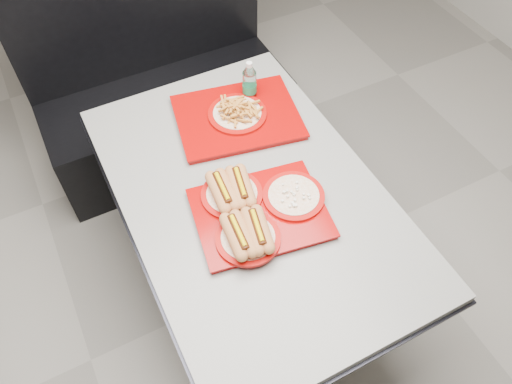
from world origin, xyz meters
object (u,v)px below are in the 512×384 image
tray_near (255,210)px  tray_far (237,115)px  water_bottle (249,84)px  diner_table (251,217)px  booth_bench (161,89)px

tray_near → tray_far: size_ratio=0.91×
tray_near → water_bottle: (0.26, 0.56, 0.05)m
diner_table → water_bottle: water_bottle is taller
booth_bench → water_bottle: booth_bench is taller
water_bottle → diner_table: bearing=-116.2°
tray_near → tray_far: (0.16, 0.46, -0.01)m
booth_bench → tray_near: bearing=-91.8°
booth_bench → tray_near: size_ratio=2.66×
diner_table → booth_bench: booth_bench is taller
water_bottle → tray_near: bearing=-115.0°
booth_bench → water_bottle: (0.22, -0.64, 0.43)m
diner_table → tray_near: tray_near is taller
diner_table → water_bottle: (0.22, 0.45, 0.25)m
tray_near → diner_table: bearing=70.6°
booth_bench → tray_far: (0.12, -0.73, 0.38)m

